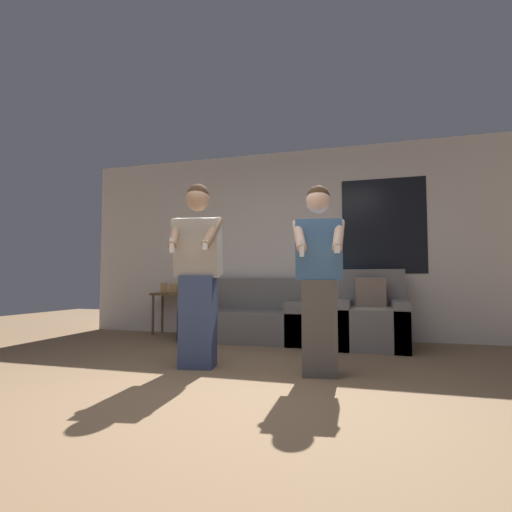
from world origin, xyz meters
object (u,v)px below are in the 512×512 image
couch (250,319)px  person_left (198,273)px  person_right (319,277)px  armchair (371,320)px  side_table (173,299)px

couch → person_left: size_ratio=1.00×
person_left → person_right: size_ratio=1.05×
armchair → person_left: (-1.55, -1.66, 0.55)m
armchair → person_right: (-0.42, -1.63, 0.51)m
couch → person_left: bearing=-88.7°
armchair → side_table: bearing=172.9°
person_left → person_right: 1.13m
couch → person_left: person_left is taller
side_table → couch: bearing=-9.6°
side_table → person_left: bearing=-56.6°
couch → person_right: person_right is taller
couch → armchair: size_ratio=1.80×
armchair → person_left: person_left is taller
side_table → person_right: bearing=-39.1°
side_table → person_right: size_ratio=0.47×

